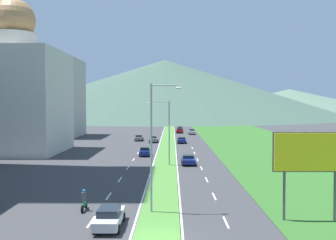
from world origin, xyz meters
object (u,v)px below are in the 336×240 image
street_lamp_near (154,140)px  car_8 (145,151)px  billboard_roadside (310,155)px  car_5 (182,140)px  car_6 (109,217)px  car_0 (188,159)px  car_3 (153,139)px  car_2 (139,138)px  car_4 (179,130)px  motorcycle_rider (84,202)px  car_1 (192,132)px  car_7 (180,129)px  street_lamp_mid (167,128)px

street_lamp_near → car_8: 33.74m
street_lamp_near → billboard_roadside: street_lamp_near is taller
street_lamp_near → car_5: bearing=86.1°
car_6 → car_0: bearing=-13.8°
billboard_roadside → car_3: size_ratio=1.57×
car_2 → car_4: bearing=-23.3°
car_0 → car_5: car_0 is taller
car_2 → car_3: (3.62, -3.77, 0.04)m
car_0 → car_5: 29.28m
motorcycle_rider → car_8: bearing=-4.8°
motorcycle_rider → car_3: bearing=-3.2°
car_0 → motorcycle_rider: (-9.74, -24.04, 0.02)m
street_lamp_near → motorcycle_rider: size_ratio=5.29×
car_2 → car_5: bearing=-117.9°
billboard_roadside → motorcycle_rider: 18.52m
car_4 → car_8: size_ratio=1.15×
car_8 → motorcycle_rider: bearing=175.2°
car_1 → car_7: size_ratio=1.03×
street_lamp_near → car_5: (3.63, 53.75, -5.25)m
car_3 → car_8: car_8 is taller
billboard_roadside → car_6: size_ratio=1.49×
billboard_roadside → car_4: size_ratio=1.47×
car_0 → car_1: size_ratio=1.06×
street_lamp_near → street_lamp_mid: size_ratio=1.13×
street_lamp_near → motorcycle_rider: 7.88m
car_1 → car_2: 23.12m
street_lamp_near → billboard_roadside: 12.17m
street_lamp_near → car_4: size_ratio=2.28×
street_lamp_mid → car_3: 32.30m
car_2 → car_4: (10.14, 23.55, 0.03)m
car_3 → car_6: bearing=179.7°
car_1 → car_3: bearing=-24.0°
motorcycle_rider → car_4: bearing=-6.7°
street_lamp_near → motorcycle_rider: street_lamp_near is taller
car_7 → car_8: bearing=-7.0°
street_lamp_mid → car_0: size_ratio=1.95×
billboard_roadside → car_5: bearing=98.4°
billboard_roadside → car_7: bearing=94.8°
street_lamp_near → car_2: 59.67m
billboard_roadside → car_5: size_ratio=1.61×
billboard_roadside → car_6: (-15.01, -1.58, -4.29)m
car_0 → car_5: bearing=-179.6°
street_lamp_mid → car_8: bearing=111.6°
car_0 → car_6: bearing=-13.8°
street_lamp_mid → car_2: (-7.12, 35.54, -4.67)m
car_4 → motorcycle_rider: motorcycle_rider is taller
street_lamp_mid → motorcycle_rider: bearing=-105.9°
street_lamp_mid → car_7: (3.36, 67.64, -4.66)m
car_0 → car_1: 53.40m
street_lamp_mid → car_8: (-3.81, 9.65, -4.62)m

